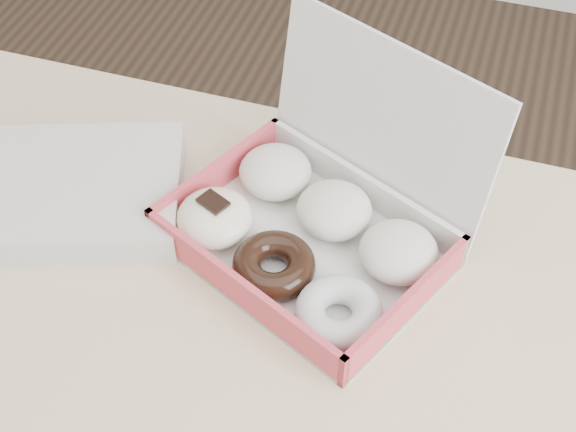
% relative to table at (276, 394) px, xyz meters
% --- Properties ---
extents(table, '(1.20, 0.80, 0.75)m').
position_rel_table_xyz_m(table, '(0.00, 0.00, 0.00)').
color(table, '#CDB887').
rests_on(table, ground).
extents(donut_box, '(0.40, 0.37, 0.23)m').
position_rel_table_xyz_m(donut_box, '(-0.01, 0.17, 0.11)').
color(donut_box, white).
rests_on(donut_box, table).
extents(newspapers, '(0.32, 0.29, 0.04)m').
position_rel_table_xyz_m(newspapers, '(-0.31, 0.14, 0.10)').
color(newspapers, silver).
rests_on(newspapers, table).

